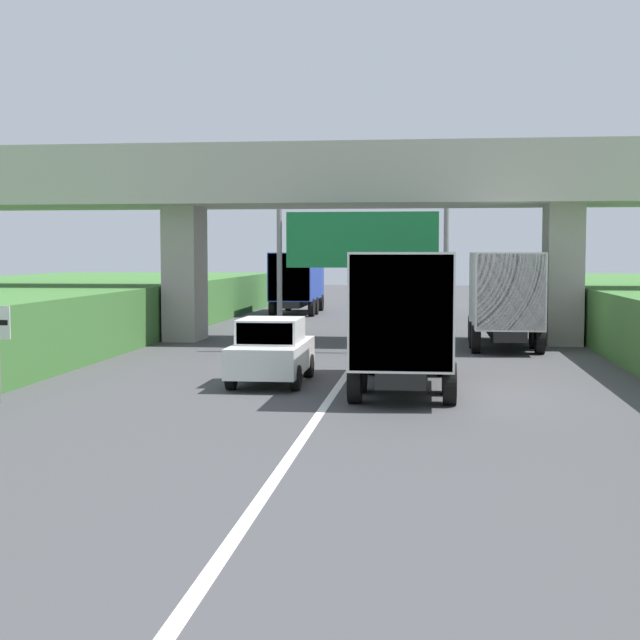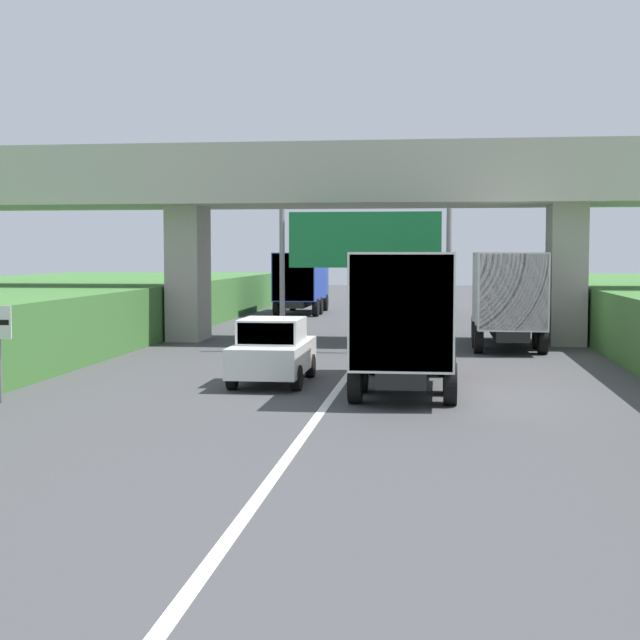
# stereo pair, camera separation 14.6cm
# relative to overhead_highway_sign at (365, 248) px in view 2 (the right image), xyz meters

# --- Properties ---
(lane_centre_stripe) EXTENTS (0.20, 97.59, 0.01)m
(lane_centre_stripe) POSITION_rel_overhead_highway_sign_xyz_m (0.00, -3.25, -3.58)
(lane_centre_stripe) COLOR white
(lane_centre_stripe) RESTS_ON ground
(overpass_bridge) EXTENTS (40.00, 4.80, 7.42)m
(overpass_bridge) POSITION_rel_overhead_highway_sign_xyz_m (0.00, 3.94, 1.97)
(overpass_bridge) COLOR #ADA89E
(overpass_bridge) RESTS_ON ground
(overhead_highway_sign) EXTENTS (5.88, 0.18, 4.92)m
(overhead_highway_sign) POSITION_rel_overhead_highway_sign_xyz_m (0.00, 0.00, 0.00)
(overhead_highway_sign) COLOR slate
(overhead_highway_sign) RESTS_ON ground
(truck_green) EXTENTS (2.44, 7.30, 3.44)m
(truck_green) POSITION_rel_overhead_highway_sign_xyz_m (4.96, 2.56, -1.65)
(truck_green) COLOR black
(truck_green) RESTS_ON ground
(truck_red) EXTENTS (2.44, 7.30, 3.44)m
(truck_red) POSITION_rel_overhead_highway_sign_xyz_m (1.70, -8.54, -1.65)
(truck_red) COLOR black
(truck_red) RESTS_ON ground
(truck_blue) EXTENTS (2.44, 7.30, 3.44)m
(truck_blue) POSITION_rel_overhead_highway_sign_xyz_m (-5.09, 20.30, -1.65)
(truck_blue) COLOR black
(truck_blue) RESTS_ON ground
(truck_silver) EXTENTS (2.44, 7.30, 3.44)m
(truck_silver) POSITION_rel_overhead_highway_sign_xyz_m (1.80, 29.97, -1.65)
(truck_silver) COLOR black
(truck_silver) RESTS_ON ground
(car_black) EXTENTS (1.86, 4.10, 1.72)m
(car_black) POSITION_rel_overhead_highway_sign_xyz_m (1.94, 17.54, -2.73)
(car_black) COLOR black
(car_black) RESTS_ON ground
(car_white) EXTENTS (1.86, 4.10, 1.72)m
(car_white) POSITION_rel_overhead_highway_sign_xyz_m (-1.80, -7.83, -2.73)
(car_white) COLOR silver
(car_white) RESTS_ON ground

